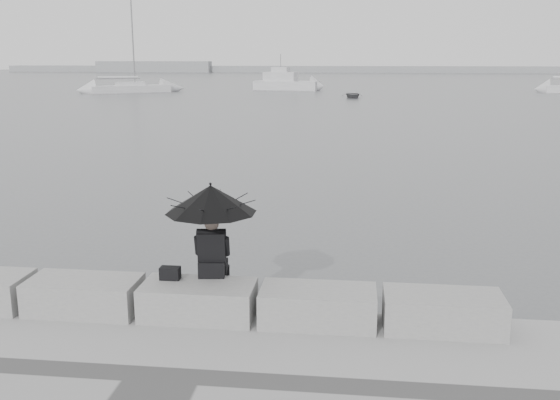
# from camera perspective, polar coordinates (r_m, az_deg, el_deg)

# --- Properties ---
(ground) EXTENTS (360.00, 360.00, 0.00)m
(ground) POSITION_cam_1_polar(r_m,az_deg,el_deg) (9.75, -6.67, -12.23)
(ground) COLOR #4D5052
(ground) RESTS_ON ground
(stone_block_left) EXTENTS (1.60, 0.80, 0.50)m
(stone_block_left) POSITION_cam_1_polar(r_m,az_deg,el_deg) (9.59, -17.47, -8.33)
(stone_block_left) COLOR gray
(stone_block_left) RESTS_ON promenade
(stone_block_centre) EXTENTS (1.60, 0.80, 0.50)m
(stone_block_centre) POSITION_cam_1_polar(r_m,az_deg,el_deg) (9.05, -7.46, -9.12)
(stone_block_centre) COLOR gray
(stone_block_centre) RESTS_ON promenade
(stone_block_right) EXTENTS (1.60, 0.80, 0.50)m
(stone_block_right) POSITION_cam_1_polar(r_m,az_deg,el_deg) (8.80, 3.49, -9.68)
(stone_block_right) COLOR gray
(stone_block_right) RESTS_ON promenade
(stone_block_far_right) EXTENTS (1.60, 0.80, 0.50)m
(stone_block_far_right) POSITION_cam_1_polar(r_m,az_deg,el_deg) (8.88, 14.67, -9.88)
(stone_block_far_right) COLOR gray
(stone_block_far_right) RESTS_ON promenade
(seated_person) EXTENTS (1.33, 1.33, 1.39)m
(seated_person) POSITION_cam_1_polar(r_m,az_deg,el_deg) (8.99, -6.34, -0.66)
(seated_person) COLOR black
(seated_person) RESTS_ON stone_block_centre
(bag) EXTENTS (0.29, 0.16, 0.18)m
(bag) POSITION_cam_1_polar(r_m,az_deg,el_deg) (9.18, -10.02, -6.61)
(bag) COLOR black
(bag) RESTS_ON stone_block_centre
(distant_landmass) EXTENTS (180.00, 8.00, 2.80)m
(distant_landmass) POSITION_cam_1_polar(r_m,az_deg,el_deg) (163.43, 3.23, 11.88)
(distant_landmass) COLOR gray
(distant_landmass) RESTS_ON ground
(sailboat_left) EXTENTS (8.96, 6.76, 12.90)m
(sailboat_left) POSITION_cam_1_polar(r_m,az_deg,el_deg) (75.64, -13.52, 9.93)
(sailboat_left) COLOR silver
(sailboat_left) RESTS_ON ground
(motor_cruiser) EXTENTS (8.31, 4.11, 4.50)m
(motor_cruiser) POSITION_cam_1_polar(r_m,az_deg,el_deg) (78.78, 0.62, 10.67)
(motor_cruiser) COLOR silver
(motor_cruiser) RESTS_ON ground
(dinghy) EXTENTS (3.30, 1.52, 0.55)m
(dinghy) POSITION_cam_1_polar(r_m,az_deg,el_deg) (64.55, 6.65, 9.52)
(dinghy) COLOR slate
(dinghy) RESTS_ON ground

